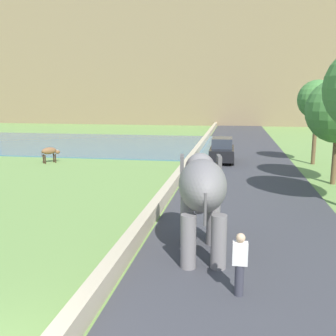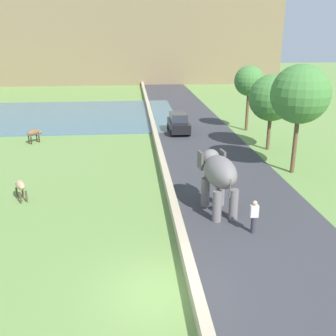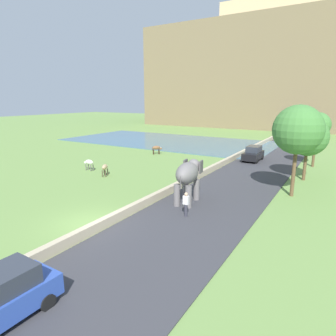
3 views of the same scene
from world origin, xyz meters
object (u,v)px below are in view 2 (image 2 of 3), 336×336
at_px(car_black, 179,123).
at_px(cow_brown, 34,133).
at_px(cow_tan, 20,186).
at_px(elephant, 218,174).
at_px(person_beside_elephant, 254,216).

bearing_deg(car_black, cow_brown, -169.09).
xyz_separation_m(cow_brown, cow_tan, (1.98, -12.04, 0.00)).
relative_size(elephant, cow_tan, 2.58).
height_order(elephant, car_black, elephant).
bearing_deg(elephant, cow_brown, 130.30).
bearing_deg(person_beside_elephant, cow_tan, 156.85).
xyz_separation_m(person_beside_elephant, car_black, (-1.10, 19.29, 0.03)).
relative_size(person_beside_elephant, car_black, 0.41).
xyz_separation_m(elephant, cow_brown, (-12.27, 14.46, -1.20)).
bearing_deg(elephant, cow_tan, 166.72).
bearing_deg(cow_brown, cow_tan, -80.67).
xyz_separation_m(person_beside_elephant, cow_tan, (-11.42, 4.88, -0.04)).
bearing_deg(person_beside_elephant, cow_brown, 128.38).
bearing_deg(cow_tan, elephant, -13.28).
xyz_separation_m(person_beside_elephant, cow_brown, (-13.40, 16.92, -0.04)).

